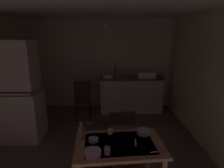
{
  "coord_description": "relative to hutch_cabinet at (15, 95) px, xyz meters",
  "views": [
    {
      "loc": [
        0.3,
        -3.22,
        1.99
      ],
      "look_at": [
        0.34,
        -0.06,
        1.17
      ],
      "focal_mm": 30.08,
      "sensor_mm": 36.0,
      "label": 1
    }
  ],
  "objects": [
    {
      "name": "teacup_cream",
      "position": [
        1.77,
        -1.59,
        -0.13
      ],
      "size": [
        0.07,
        0.07,
        0.08
      ],
      "primitive_type": "cylinder",
      "color": "#9EB2C6",
      "rests_on": "dining_table"
    },
    {
      "name": "hand_pump",
      "position": [
        1.94,
        1.46,
        0.19
      ],
      "size": [
        0.05,
        0.27,
        0.39
      ],
      "color": "#B21E19",
      "rests_on": "counter_cabinet"
    },
    {
      "name": "glass_bottle",
      "position": [
        1.44,
        -1.26,
        -0.09
      ],
      "size": [
        0.08,
        0.08,
        0.23
      ],
      "color": "olive",
      "rests_on": "dining_table"
    },
    {
      "name": "stoneware_crock",
      "position": [
        2.0,
        1.41,
        0.1
      ],
      "size": [
        0.13,
        0.13,
        0.16
      ],
      "primitive_type": "cylinder",
      "color": "beige",
      "rests_on": "counter_cabinet"
    },
    {
      "name": "pendant_bulb",
      "position": [
        1.72,
        0.16,
        1.25
      ],
      "size": [
        0.08,
        0.08,
        0.08
      ],
      "primitive_type": "sphere",
      "color": "#F9EFCC"
    },
    {
      "name": "sauce_dish",
      "position": [
        1.61,
        -1.6,
        -0.15
      ],
      "size": [
        0.19,
        0.19,
        0.05
      ],
      "primitive_type": "cylinder",
      "color": "white",
      "rests_on": "dining_table"
    },
    {
      "name": "counter_cabinet",
      "position": [
        2.36,
        1.41,
        -0.44
      ],
      "size": [
        1.63,
        0.64,
        0.92
      ],
      "color": "beige",
      "rests_on": "ground"
    },
    {
      "name": "ceiling_slab",
      "position": [
        1.5,
        -0.17,
        1.57
      ],
      "size": [
        4.07,
        3.92,
        0.1
      ],
      "primitive_type": "cube",
      "color": "white"
    },
    {
      "name": "soup_bowl_small",
      "position": [
        1.6,
        -1.33,
        -0.16
      ],
      "size": [
        0.12,
        0.12,
        0.04
      ],
      "primitive_type": "cylinder",
      "color": "#ADD1C1",
      "rests_on": "dining_table"
    },
    {
      "name": "sink_basin",
      "position": [
        2.76,
        1.41,
        0.1
      ],
      "size": [
        0.44,
        0.34,
        0.15
      ],
      "color": "silver",
      "rests_on": "counter_cabinet"
    },
    {
      "name": "chair_far_side",
      "position": [
        1.97,
        -0.8,
        -0.41
      ],
      "size": [
        0.42,
        0.42,
        0.93
      ],
      "color": "#2E201E",
      "rests_on": "ground"
    },
    {
      "name": "wall_back",
      "position": [
        1.5,
        1.78,
        0.31
      ],
      "size": [
        4.07,
        0.1,
        2.42
      ],
      "primitive_type": "cube",
      "color": "beige",
      "rests_on": "ground"
    },
    {
      "name": "dining_table",
      "position": [
        1.91,
        -1.37,
        -0.28
      ],
      "size": [
        1.12,
        0.77,
        0.72
      ],
      "color": "tan",
      "rests_on": "ground"
    },
    {
      "name": "serving_bowl_wide",
      "position": [
        2.25,
        -1.15,
        -0.15
      ],
      "size": [
        0.18,
        0.18,
        0.05
      ],
      "primitive_type": "cylinder",
      "color": "#ADD1C1",
      "rests_on": "dining_table"
    },
    {
      "name": "teaspoon_near_bowl",
      "position": [
        2.11,
        -1.37,
        -0.17
      ],
      "size": [
        0.03,
        0.15,
        0.0
      ],
      "primitive_type": "cube",
      "rotation": [
        0.0,
        0.0,
        4.63
      ],
      "color": "beige",
      "rests_on": "dining_table"
    },
    {
      "name": "chair_by_counter",
      "position": [
        1.15,
        0.84,
        -0.39
      ],
      "size": [
        0.46,
        0.46,
        0.98
      ],
      "color": "#29231E",
      "rests_on": "ground"
    },
    {
      "name": "teacup_mint",
      "position": [
        1.8,
        -1.14,
        -0.14
      ],
      "size": [
        0.07,
        0.07,
        0.06
      ],
      "primitive_type": "cylinder",
      "color": "white",
      "rests_on": "dining_table"
    },
    {
      "name": "wall_right",
      "position": [
        3.53,
        -0.17,
        0.31
      ],
      "size": [
        0.1,
        3.92,
        2.42
      ],
      "primitive_type": "cube",
      "color": "beige",
      "rests_on": "ground"
    },
    {
      "name": "ground_plane",
      "position": [
        1.5,
        -0.17,
        -0.9
      ],
      "size": [
        4.97,
        4.97,
        0.0
      ],
      "primitive_type": "plane",
      "color": "#5B5247"
    },
    {
      "name": "hutch_cabinet",
      "position": [
        0.0,
        0.0,
        0.0
      ],
      "size": [
        0.93,
        0.6,
        1.92
      ],
      "color": "beige",
      "rests_on": "ground"
    },
    {
      "name": "table_knife",
      "position": [
        2.34,
        -1.55,
        -0.17
      ],
      "size": [
        0.19,
        0.04,
        0.0
      ],
      "primitive_type": "cube",
      "rotation": [
        0.0,
        0.0,
        3.28
      ],
      "color": "silver",
      "rests_on": "dining_table"
    },
    {
      "name": "mixing_bowl_counter",
      "position": [
        1.75,
        1.36,
        0.07
      ],
      "size": [
        0.28,
        0.28,
        0.09
      ],
      "primitive_type": "cylinder",
      "color": "beige",
      "rests_on": "counter_cabinet"
    }
  ]
}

